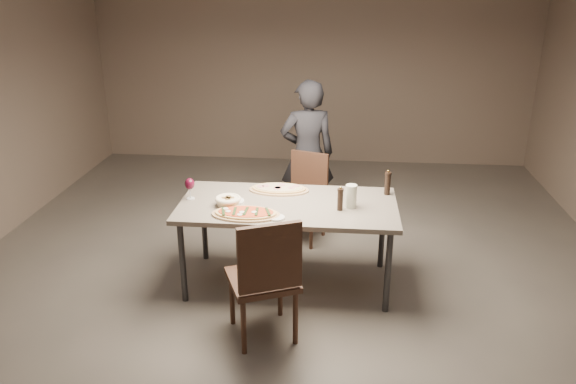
# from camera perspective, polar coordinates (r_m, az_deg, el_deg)

# --- Properties ---
(room) EXTENTS (7.00, 7.00, 7.00)m
(room) POSITION_cam_1_polar(r_m,az_deg,el_deg) (4.44, 0.00, 6.62)
(room) COLOR #615B54
(room) RESTS_ON ground
(dining_table) EXTENTS (1.80, 0.90, 0.75)m
(dining_table) POSITION_cam_1_polar(r_m,az_deg,el_deg) (4.67, 0.00, -1.79)
(dining_table) COLOR gray
(dining_table) RESTS_ON ground
(zucchini_pizza) EXTENTS (0.54, 0.30, 0.05)m
(zucchini_pizza) POSITION_cam_1_polar(r_m,az_deg,el_deg) (4.43, -4.33, -2.18)
(zucchini_pizza) COLOR tan
(zucchini_pizza) RESTS_ON dining_table
(ham_pizza) EXTENTS (0.52, 0.29, 0.04)m
(ham_pizza) POSITION_cam_1_polar(r_m,az_deg,el_deg) (4.91, -0.92, 0.31)
(ham_pizza) COLOR tan
(ham_pizza) RESTS_ON dining_table
(bread_basket) EXTENTS (0.21, 0.21, 0.08)m
(bread_basket) POSITION_cam_1_polar(r_m,az_deg,el_deg) (4.61, -6.10, -0.86)
(bread_basket) COLOR beige
(bread_basket) RESTS_ON dining_table
(oil_dish) EXTENTS (0.13, 0.13, 0.01)m
(oil_dish) POSITION_cam_1_polar(r_m,az_deg,el_deg) (4.36, -1.18, -2.62)
(oil_dish) COLOR white
(oil_dish) RESTS_ON dining_table
(pepper_mill_left) EXTENTS (0.06, 0.06, 0.22)m
(pepper_mill_left) POSITION_cam_1_polar(r_m,az_deg,el_deg) (4.88, 10.08, 0.92)
(pepper_mill_left) COLOR black
(pepper_mill_left) RESTS_ON dining_table
(pepper_mill_right) EXTENTS (0.05, 0.05, 0.20)m
(pepper_mill_right) POSITION_cam_1_polar(r_m,az_deg,el_deg) (4.50, 5.32, -0.72)
(pepper_mill_right) COLOR black
(pepper_mill_right) RESTS_ON dining_table
(carafe) EXTENTS (0.09, 0.09, 0.19)m
(carafe) POSITION_cam_1_polar(r_m,az_deg,el_deg) (4.57, 6.43, -0.43)
(carafe) COLOR silver
(carafe) RESTS_ON dining_table
(wine_glass) EXTENTS (0.08, 0.08, 0.18)m
(wine_glass) POSITION_cam_1_polar(r_m,az_deg,el_deg) (4.77, -9.96, 0.76)
(wine_glass) COLOR silver
(wine_glass) RESTS_ON dining_table
(side_plate) EXTENTS (0.18, 0.18, 0.01)m
(side_plate) POSITION_cam_1_polar(r_m,az_deg,el_deg) (4.70, -5.57, -0.92)
(side_plate) COLOR white
(side_plate) RESTS_ON dining_table
(chair_near) EXTENTS (0.61, 0.61, 0.99)m
(chair_near) POSITION_cam_1_polar(r_m,az_deg,el_deg) (3.99, -2.30, -8.34)
(chair_near) COLOR #3E261A
(chair_near) RESTS_ON ground
(chair_far) EXTENTS (0.52, 0.52, 0.87)m
(chair_far) POSITION_cam_1_polar(r_m,az_deg,el_deg) (5.62, 1.78, 0.05)
(chair_far) COLOR #3E261A
(chair_far) RESTS_ON ground
(diner) EXTENTS (0.64, 0.49, 1.56)m
(diner) POSITION_cam_1_polar(r_m,az_deg,el_deg) (5.83, 1.98, 3.85)
(diner) COLOR black
(diner) RESTS_ON ground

